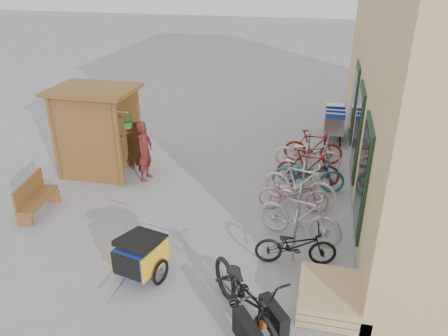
% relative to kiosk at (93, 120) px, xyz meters
% --- Properties ---
extents(ground, '(80.00, 80.00, 0.00)m').
position_rel_kiosk_xyz_m(ground, '(3.28, -2.47, -1.55)').
color(ground, gray).
extents(kiosk, '(2.49, 1.65, 2.40)m').
position_rel_kiosk_xyz_m(kiosk, '(0.00, 0.00, 0.00)').
color(kiosk, brown).
rests_on(kiosk, ground).
extents(bike_rack, '(0.05, 5.35, 0.86)m').
position_rel_kiosk_xyz_m(bike_rack, '(5.58, -0.07, -1.04)').
color(bike_rack, '#A5A8AD').
rests_on(bike_rack, ground).
extents(pallet_stack, '(1.00, 1.20, 0.40)m').
position_rel_kiosk_xyz_m(pallet_stack, '(6.28, -3.87, -1.34)').
color(pallet_stack, tan).
rests_on(pallet_stack, ground).
extents(bench, '(0.62, 1.40, 0.86)m').
position_rel_kiosk_xyz_m(bench, '(-0.39, -2.31, -1.12)').
color(bench, brown).
rests_on(bench, ground).
extents(shopping_carts, '(0.63, 1.74, 1.13)m').
position_rel_kiosk_xyz_m(shopping_carts, '(6.28, 4.19, -0.89)').
color(shopping_carts, silver).
rests_on(shopping_carts, ground).
extents(child_trailer, '(0.99, 1.57, 0.91)m').
position_rel_kiosk_xyz_m(child_trailer, '(2.88, -3.85, -1.05)').
color(child_trailer, navy).
rests_on(child_trailer, ground).
extents(cargo_bike, '(2.01, 2.28, 1.19)m').
position_rel_kiosk_xyz_m(cargo_bike, '(5.00, -4.62, -0.96)').
color(cargo_bike, black).
rests_on(cargo_bike, ground).
extents(person_kiosk, '(0.42, 0.62, 1.64)m').
position_rel_kiosk_xyz_m(person_kiosk, '(1.41, -0.06, -0.73)').
color(person_kiosk, maroon).
rests_on(person_kiosk, ground).
extents(bike_0, '(1.63, 0.79, 0.82)m').
position_rel_kiosk_xyz_m(bike_0, '(5.62, -2.80, -1.14)').
color(bike_0, black).
rests_on(bike_0, ground).
extents(bike_1, '(1.91, 1.04, 1.11)m').
position_rel_kiosk_xyz_m(bike_1, '(5.62, -1.95, -1.00)').
color(bike_1, '#B6B5BA').
rests_on(bike_1, ground).
extents(bike_2, '(1.69, 0.70, 0.87)m').
position_rel_kiosk_xyz_m(bike_2, '(5.41, -0.80, -1.12)').
color(bike_2, '#BA788F').
rests_on(bike_2, ground).
extents(bike_3, '(1.92, 1.01, 1.11)m').
position_rel_kiosk_xyz_m(bike_3, '(5.51, -0.46, -1.00)').
color(bike_3, silver).
rests_on(bike_3, ground).
extents(bike_4, '(1.85, 0.75, 0.95)m').
position_rel_kiosk_xyz_m(bike_4, '(5.68, 0.26, -1.08)').
color(bike_4, '#1B576C').
rests_on(bike_4, ground).
extents(bike_5, '(1.65, 0.53, 0.98)m').
position_rel_kiosk_xyz_m(bike_5, '(5.66, 0.59, -1.06)').
color(bike_5, maroon).
rests_on(bike_5, ground).
extents(bike_6, '(1.89, 0.76, 0.97)m').
position_rel_kiosk_xyz_m(bike_6, '(5.59, 1.54, -1.07)').
color(bike_6, '#B6B5BA').
rests_on(bike_6, ground).
extents(bike_7, '(1.68, 0.48, 1.01)m').
position_rel_kiosk_xyz_m(bike_7, '(5.71, 2.01, -1.05)').
color(bike_7, maroon).
rests_on(bike_7, ground).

